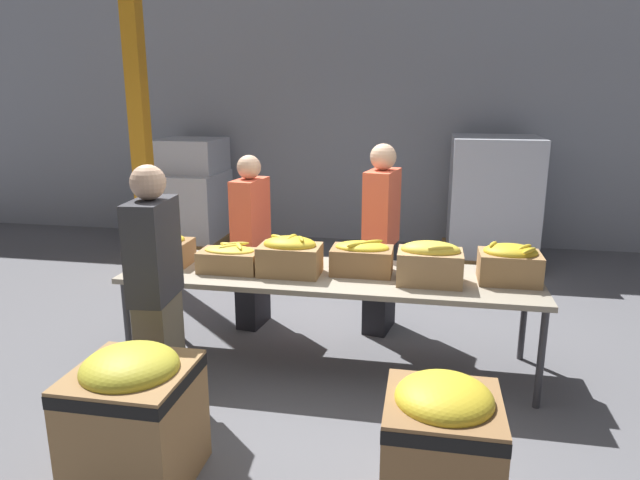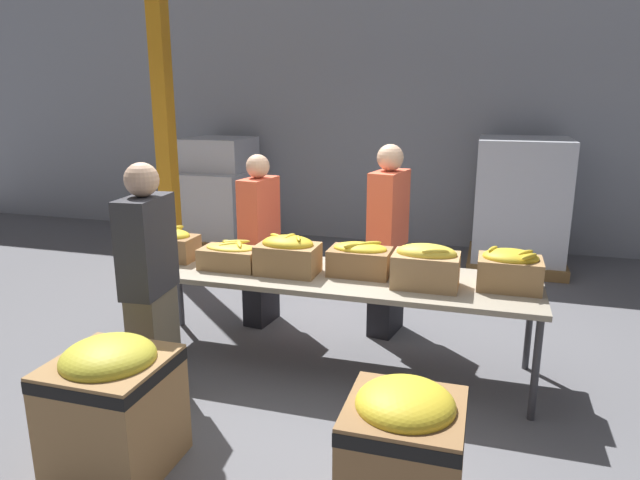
{
  "view_description": "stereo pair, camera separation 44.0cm",
  "coord_description": "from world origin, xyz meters",
  "px_view_note": "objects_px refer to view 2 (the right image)",
  "views": [
    {
      "loc": [
        0.7,
        -4.08,
        2.1
      ],
      "look_at": [
        -0.1,
        0.14,
        0.98
      ],
      "focal_mm": 32.0,
      "sensor_mm": 36.0,
      "label": 1
    },
    {
      "loc": [
        1.12,
        -3.98,
        2.1
      ],
      "look_at": [
        -0.1,
        0.14,
        0.98
      ],
      "focal_mm": 32.0,
      "sensor_mm": 36.0,
      "label": 2
    }
  ],
  "objects_px": {
    "sorting_table": "(327,279)",
    "volunteer_2": "(260,241)",
    "pallet_stack_1": "(221,191)",
    "banana_box_1": "(230,256)",
    "banana_box_0": "(171,244)",
    "banana_box_4": "(426,265)",
    "support_pillar": "(163,101)",
    "pallet_stack_0": "(216,208)",
    "volunteer_0": "(388,242)",
    "banana_box_3": "(360,258)",
    "donation_bin_0": "(113,402)",
    "volunteer_1": "(150,287)",
    "banana_box_5": "(510,269)",
    "donation_bin_1": "(403,454)",
    "banana_box_2": "(288,254)",
    "pallet_stack_2": "(520,204)"
  },
  "relations": [
    {
      "from": "banana_box_4",
      "to": "banana_box_5",
      "type": "distance_m",
      "value": 0.58
    },
    {
      "from": "support_pillar",
      "to": "banana_box_2",
      "type": "bearing_deg",
      "value": -41.34
    },
    {
      "from": "volunteer_2",
      "to": "donation_bin_0",
      "type": "distance_m",
      "value": 2.27
    },
    {
      "from": "sorting_table",
      "to": "volunteer_2",
      "type": "bearing_deg",
      "value": 141.2
    },
    {
      "from": "volunteer_2",
      "to": "pallet_stack_0",
      "type": "bearing_deg",
      "value": -138.36
    },
    {
      "from": "pallet_stack_1",
      "to": "banana_box_1",
      "type": "bearing_deg",
      "value": -62.77
    },
    {
      "from": "support_pillar",
      "to": "donation_bin_1",
      "type": "bearing_deg",
      "value": -46.1
    },
    {
      "from": "volunteer_0",
      "to": "banana_box_3",
      "type": "bearing_deg",
      "value": 3.88
    },
    {
      "from": "banana_box_4",
      "to": "banana_box_3",
      "type": "bearing_deg",
      "value": 165.11
    },
    {
      "from": "sorting_table",
      "to": "pallet_stack_2",
      "type": "bearing_deg",
      "value": 64.83
    },
    {
      "from": "banana_box_1",
      "to": "donation_bin_0",
      "type": "height_order",
      "value": "banana_box_1"
    },
    {
      "from": "banana_box_1",
      "to": "banana_box_3",
      "type": "distance_m",
      "value": 1.01
    },
    {
      "from": "sorting_table",
      "to": "pallet_stack_1",
      "type": "height_order",
      "value": "pallet_stack_1"
    },
    {
      "from": "banana_box_0",
      "to": "pallet_stack_1",
      "type": "height_order",
      "value": "pallet_stack_1"
    },
    {
      "from": "support_pillar",
      "to": "pallet_stack_1",
      "type": "relative_size",
      "value": 2.71
    },
    {
      "from": "sorting_table",
      "to": "pallet_stack_2",
      "type": "distance_m",
      "value": 3.57
    },
    {
      "from": "banana_box_5",
      "to": "pallet_stack_0",
      "type": "distance_m",
      "value": 5.03
    },
    {
      "from": "banana_box_5",
      "to": "pallet_stack_0",
      "type": "xyz_separation_m",
      "value": [
        -3.87,
        3.18,
        -0.4
      ]
    },
    {
      "from": "banana_box_0",
      "to": "pallet_stack_1",
      "type": "relative_size",
      "value": 0.29
    },
    {
      "from": "volunteer_2",
      "to": "pallet_stack_0",
      "type": "relative_size",
      "value": 1.44
    },
    {
      "from": "banana_box_3",
      "to": "support_pillar",
      "type": "height_order",
      "value": "support_pillar"
    },
    {
      "from": "volunteer_2",
      "to": "pallet_stack_2",
      "type": "distance_m",
      "value": 3.47
    },
    {
      "from": "banana_box_0",
      "to": "banana_box_4",
      "type": "height_order",
      "value": "banana_box_4"
    },
    {
      "from": "volunteer_1",
      "to": "support_pillar",
      "type": "xyz_separation_m",
      "value": [
        -1.42,
        2.64,
        1.17
      ]
    },
    {
      "from": "support_pillar",
      "to": "pallet_stack_0",
      "type": "relative_size",
      "value": 3.68
    },
    {
      "from": "sorting_table",
      "to": "pallet_stack_2",
      "type": "xyz_separation_m",
      "value": [
        1.52,
        3.23,
        0.06
      ]
    },
    {
      "from": "sorting_table",
      "to": "donation_bin_1",
      "type": "height_order",
      "value": "donation_bin_1"
    },
    {
      "from": "banana_box_2",
      "to": "banana_box_3",
      "type": "distance_m",
      "value": 0.55
    },
    {
      "from": "banana_box_3",
      "to": "volunteer_2",
      "type": "relative_size",
      "value": 0.29
    },
    {
      "from": "banana_box_4",
      "to": "donation_bin_0",
      "type": "bearing_deg",
      "value": -136.06
    },
    {
      "from": "pallet_stack_2",
      "to": "banana_box_1",
      "type": "bearing_deg",
      "value": -124.57
    },
    {
      "from": "banana_box_1",
      "to": "banana_box_4",
      "type": "bearing_deg",
      "value": -0.18
    },
    {
      "from": "banana_box_2",
      "to": "banana_box_5",
      "type": "height_order",
      "value": "banana_box_2"
    },
    {
      "from": "banana_box_1",
      "to": "donation_bin_0",
      "type": "relative_size",
      "value": 0.58
    },
    {
      "from": "banana_box_1",
      "to": "donation_bin_1",
      "type": "xyz_separation_m",
      "value": [
        1.59,
        -1.49,
        -0.45
      ]
    },
    {
      "from": "donation_bin_1",
      "to": "banana_box_2",
      "type": "bearing_deg",
      "value": 126.64
    },
    {
      "from": "pallet_stack_0",
      "to": "donation_bin_0",
      "type": "bearing_deg",
      "value": -69.83
    },
    {
      "from": "donation_bin_0",
      "to": "banana_box_4",
      "type": "bearing_deg",
      "value": 43.94
    },
    {
      "from": "pallet_stack_2",
      "to": "volunteer_0",
      "type": "bearing_deg",
      "value": -115.86
    },
    {
      "from": "sorting_table",
      "to": "donation_bin_1",
      "type": "bearing_deg",
      "value": -62.37
    },
    {
      "from": "banana_box_2",
      "to": "volunteer_0",
      "type": "bearing_deg",
      "value": 53.89
    },
    {
      "from": "donation_bin_1",
      "to": "support_pillar",
      "type": "relative_size",
      "value": 0.19
    },
    {
      "from": "pallet_stack_0",
      "to": "pallet_stack_1",
      "type": "xyz_separation_m",
      "value": [
        0.03,
        0.13,
        0.22
      ]
    },
    {
      "from": "volunteer_1",
      "to": "sorting_table",
      "type": "bearing_deg",
      "value": -55.68
    },
    {
      "from": "banana_box_3",
      "to": "volunteer_0",
      "type": "bearing_deg",
      "value": 83.3
    },
    {
      "from": "banana_box_4",
      "to": "support_pillar",
      "type": "relative_size",
      "value": 0.11
    },
    {
      "from": "volunteer_1",
      "to": "donation_bin_1",
      "type": "xyz_separation_m",
      "value": [
        1.83,
        -0.75,
        -0.41
      ]
    },
    {
      "from": "donation_bin_1",
      "to": "pallet_stack_0",
      "type": "relative_size",
      "value": 0.71
    },
    {
      "from": "banana_box_5",
      "to": "donation_bin_1",
      "type": "relative_size",
      "value": 0.56
    },
    {
      "from": "banana_box_3",
      "to": "pallet_stack_2",
      "type": "distance_m",
      "value": 3.43
    }
  ]
}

